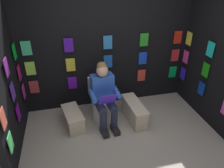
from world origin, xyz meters
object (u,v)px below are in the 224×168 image
Objects in this scene: comic_longbox_near at (73,118)px; comic_longbox_far at (134,112)px; toilet at (101,101)px; person_reading at (104,95)px.

comic_longbox_near is 1.15m from comic_longbox_far.
comic_longbox_far is at bearing 148.24° from toilet.
comic_longbox_near is 0.85× the size of comic_longbox_far.
person_reading reaches higher than toilet.
toilet is 0.35m from person_reading.
toilet is 0.65× the size of person_reading.
comic_longbox_far is at bearing 164.22° from comic_longbox_near.
toilet is at bearing -30.55° from comic_longbox_far.
comic_longbox_far is at bearing 168.26° from person_reading.
toilet is 0.66m from comic_longbox_far.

